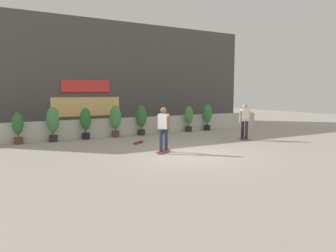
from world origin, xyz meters
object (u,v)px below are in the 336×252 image
(potted_plant_3, at_px, (115,118))
(skater_mid_plaza, at_px, (164,128))
(potted_plant_0, at_px, (18,126))
(potted_plant_6, at_px, (189,117))
(skater_far_right, at_px, (245,120))
(potted_plant_4, at_px, (141,117))
(skateboard_near_camera, at_px, (139,142))
(potted_plant_1, at_px, (53,121))
(potted_plant_2, at_px, (86,121))
(potted_plant_7, at_px, (207,115))
(potted_plant_5, at_px, (165,122))

(potted_plant_3, xyz_separation_m, skater_mid_plaza, (0.09, -4.81, 0.01))
(potted_plant_0, height_order, potted_plant_6, potted_plant_6)
(skater_far_right, bearing_deg, skater_mid_plaza, -169.35)
(potted_plant_3, height_order, potted_plant_4, potted_plant_3)
(potted_plant_0, bearing_deg, potted_plant_4, 0.00)
(skater_far_right, distance_m, skateboard_near_camera, 5.07)
(potted_plant_0, bearing_deg, potted_plant_3, 0.00)
(potted_plant_0, xyz_separation_m, potted_plant_6, (8.81, 0.00, 0.05))
(potted_plant_1, relative_size, potted_plant_2, 1.05)
(potted_plant_2, relative_size, potted_plant_7, 0.99)
(potted_plant_7, relative_size, skateboard_near_camera, 2.06)
(skateboard_near_camera, bearing_deg, potted_plant_6, 29.39)
(potted_plant_0, bearing_deg, skater_far_right, -22.58)
(skater_far_right, relative_size, skateboard_near_camera, 2.29)
(potted_plant_4, bearing_deg, skater_mid_plaza, -105.52)
(skateboard_near_camera, bearing_deg, potted_plant_5, 42.11)
(potted_plant_1, bearing_deg, potted_plant_4, 0.00)
(potted_plant_2, height_order, potted_plant_4, potted_plant_4)
(potted_plant_4, bearing_deg, potted_plant_2, -180.00)
(potted_plant_7, distance_m, skater_far_right, 3.97)
(potted_plant_2, bearing_deg, skater_far_right, -31.18)
(potted_plant_3, bearing_deg, potted_plant_4, 0.00)
(potted_plant_3, distance_m, potted_plant_6, 4.38)
(potted_plant_3, relative_size, potted_plant_5, 1.36)
(potted_plant_3, distance_m, potted_plant_7, 5.69)
(skater_far_right, height_order, skateboard_near_camera, skater_far_right)
(potted_plant_2, relative_size, skateboard_near_camera, 2.03)
(skateboard_near_camera, bearing_deg, skater_mid_plaza, -92.41)
(potted_plant_5, bearing_deg, potted_plant_0, -180.00)
(potted_plant_0, height_order, potted_plant_2, potted_plant_2)
(potted_plant_6, height_order, skateboard_near_camera, potted_plant_6)
(potted_plant_1, distance_m, skater_mid_plaza, 5.71)
(potted_plant_7, distance_m, skateboard_near_camera, 6.04)
(skateboard_near_camera, bearing_deg, potted_plant_0, 152.94)
(potted_plant_7, relative_size, skater_mid_plaza, 0.90)
(potted_plant_1, xyz_separation_m, potted_plant_5, (5.79, 0.00, -0.32))
(potted_plant_0, distance_m, potted_plant_1, 1.45)
(potted_plant_6, relative_size, skater_far_right, 0.85)
(skater_mid_plaza, bearing_deg, potted_plant_4, 74.48)
(potted_plant_1, xyz_separation_m, potted_plant_6, (7.37, 0.00, -0.10))
(potted_plant_4, xyz_separation_m, potted_plant_6, (2.96, 0.00, -0.09))
(potted_plant_6, bearing_deg, potted_plant_4, 180.00)
(potted_plant_6, bearing_deg, skateboard_near_camera, -150.61)
(potted_plant_5, bearing_deg, potted_plant_1, 180.00)
(potted_plant_6, relative_size, potted_plant_7, 0.95)
(potted_plant_4, height_order, potted_plant_6, potted_plant_4)
(potted_plant_6, xyz_separation_m, skater_mid_plaza, (-4.30, -4.81, 0.10))
(potted_plant_6, distance_m, skater_far_right, 3.94)
(skater_far_right, bearing_deg, potted_plant_5, 118.78)
(potted_plant_3, height_order, skater_far_right, skater_far_right)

